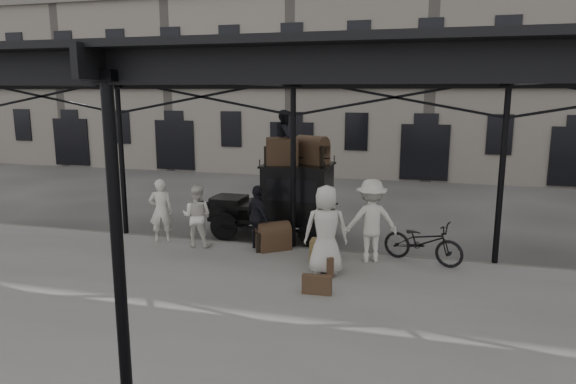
% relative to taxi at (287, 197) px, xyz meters
% --- Properties ---
extents(ground, '(120.00, 120.00, 0.00)m').
position_rel_taxi_xyz_m(ground, '(0.51, -3.27, -1.20)').
color(ground, '#383533').
rests_on(ground, ground).
extents(platform, '(28.00, 8.00, 0.15)m').
position_rel_taxi_xyz_m(platform, '(0.51, -5.27, -1.13)').
color(platform, slate).
rests_on(platform, ground).
extents(canopy, '(22.50, 9.00, 4.74)m').
position_rel_taxi_xyz_m(canopy, '(0.51, -4.99, 3.39)').
color(canopy, black).
rests_on(canopy, ground).
extents(building_frontage, '(64.00, 8.00, 14.00)m').
position_rel_taxi_xyz_m(building_frontage, '(0.51, 14.73, 5.80)').
color(building_frontage, slate).
rests_on(building_frontage, ground).
extents(taxi, '(3.65, 1.55, 2.18)m').
position_rel_taxi_xyz_m(taxi, '(0.00, 0.00, 0.00)').
color(taxi, black).
rests_on(taxi, ground).
extents(porter_left, '(0.75, 0.64, 1.74)m').
position_rel_taxi_xyz_m(porter_left, '(-3.07, -1.75, -0.18)').
color(porter_left, silver).
rests_on(porter_left, platform).
extents(porter_midleft, '(0.84, 0.67, 1.64)m').
position_rel_taxi_xyz_m(porter_midleft, '(-1.96, -1.86, -0.23)').
color(porter_midleft, silver).
rests_on(porter_midleft, platform).
extents(porter_centre, '(1.11, 0.85, 2.01)m').
position_rel_taxi_xyz_m(porter_centre, '(1.72, -2.99, -0.05)').
color(porter_centre, '#BDB7AD').
rests_on(porter_centre, platform).
extents(porter_official, '(0.99, 0.99, 1.69)m').
position_rel_taxi_xyz_m(porter_official, '(-0.32, -1.70, -0.21)').
color(porter_official, black).
rests_on(porter_official, platform).
extents(porter_right, '(1.47, 1.14, 2.01)m').
position_rel_taxi_xyz_m(porter_right, '(2.60, -1.90, -0.05)').
color(porter_right, beige).
rests_on(porter_right, platform).
extents(bicycle, '(2.06, 1.28, 1.02)m').
position_rel_taxi_xyz_m(bicycle, '(3.82, -1.67, -0.54)').
color(bicycle, black).
rests_on(bicycle, platform).
extents(porter_roof, '(0.68, 0.82, 1.51)m').
position_rel_taxi_xyz_m(porter_roof, '(-0.03, -0.10, 1.73)').
color(porter_roof, black).
rests_on(porter_roof, taxi).
extents(steamer_trunk_roof_near, '(1.00, 0.78, 0.64)m').
position_rel_taxi_xyz_m(steamer_trunk_roof_near, '(-0.08, -0.25, 1.30)').
color(steamer_trunk_roof_near, '#422F1E').
rests_on(steamer_trunk_roof_near, taxi).
extents(steamer_trunk_roof_far, '(1.05, 0.89, 0.66)m').
position_rel_taxi_xyz_m(steamer_trunk_roof_far, '(0.67, 0.20, 1.31)').
color(steamer_trunk_roof_far, '#422F1E').
rests_on(steamer_trunk_roof_far, taxi).
extents(steamer_trunk_platform, '(0.97, 0.91, 0.61)m').
position_rel_taxi_xyz_m(steamer_trunk_platform, '(0.08, -1.62, -0.75)').
color(steamer_trunk_platform, '#422F1E').
rests_on(steamer_trunk_platform, platform).
extents(wicker_hamper, '(0.63, 0.49, 0.50)m').
position_rel_taxi_xyz_m(wicker_hamper, '(1.48, -2.13, -0.80)').
color(wicker_hamper, olive).
rests_on(wicker_hamper, platform).
extents(suitcase_upright, '(0.34, 0.62, 0.45)m').
position_rel_taxi_xyz_m(suitcase_upright, '(1.79, -3.03, -0.83)').
color(suitcase_upright, '#422F1E').
rests_on(suitcase_upright, platform).
extents(suitcase_flat, '(0.61, 0.18, 0.40)m').
position_rel_taxi_xyz_m(suitcase_flat, '(1.79, -4.26, -0.85)').
color(suitcase_flat, '#422F1E').
rests_on(suitcase_flat, platform).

